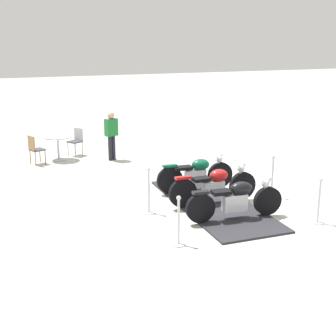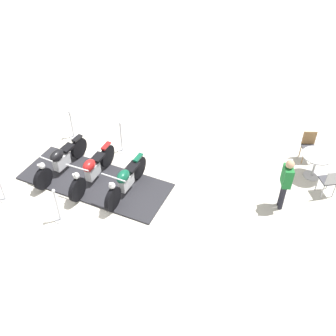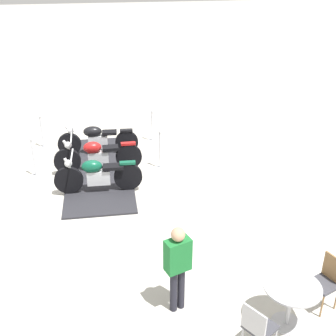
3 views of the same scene
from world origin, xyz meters
name	(u,v)px [view 1 (image 1 of 3)]	position (x,y,z in m)	size (l,w,h in m)	color
ground_plane	(213,205)	(0.00, 0.00, 0.00)	(80.00, 80.00, 0.00)	beige
display_platform	(213,204)	(0.00, 0.00, 0.02)	(4.37, 1.68, 0.05)	#28282D
motorcycle_black	(236,199)	(-1.09, -0.01, 0.49)	(0.66, 2.27, 0.96)	black
motorcycle_maroon	(215,185)	(0.00, -0.04, 0.50)	(0.69, 2.29, 1.01)	black
motorcycle_forest	(197,173)	(1.08, -0.05, 0.50)	(0.72, 2.10, 1.00)	black
stanchion_right_front	(319,207)	(-1.89, -1.59, 0.36)	(0.29, 0.29, 1.03)	silver
stanchion_right_mid	(272,182)	(-0.03, -1.63, 0.40)	(0.28, 0.28, 1.10)	silver
stanchion_left_mid	(149,197)	(0.03, 1.63, 0.38)	(0.30, 0.30, 1.10)	silver
stanchion_left_front	(178,228)	(-1.82, 1.67, 0.34)	(0.30, 0.30, 1.01)	silver
cafe_table	(58,142)	(5.76, 2.78, 0.60)	(0.88, 0.88, 0.79)	#B7B7BC
cafe_chair_near_table	(35,148)	(5.46, 3.54, 0.54)	(0.52, 0.52, 0.94)	olive
cafe_chair_across_table	(76,140)	(6.21, 2.09, 0.55)	(0.55, 0.55, 0.93)	#B7B7BC
bystander_person	(111,132)	(5.13, 1.13, 0.95)	(0.34, 0.45, 1.59)	#23232D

